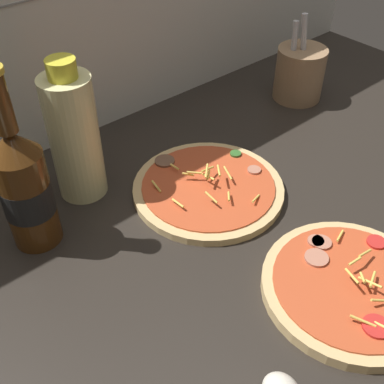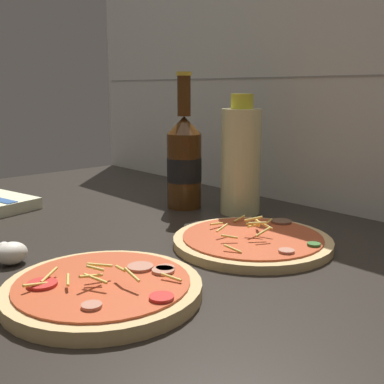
# 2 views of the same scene
# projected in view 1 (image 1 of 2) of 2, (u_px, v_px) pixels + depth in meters

# --- Properties ---
(counter_slab) EXTENTS (1.60, 0.90, 0.03)m
(counter_slab) POSITION_uv_depth(u_px,v_px,m) (241.00, 272.00, 0.71)
(counter_slab) COLOR #28231E
(counter_slab) RESTS_ON ground
(pizza_near) EXTENTS (0.24, 0.24, 0.04)m
(pizza_near) POSITION_uv_depth(u_px,v_px,m) (350.00, 287.00, 0.66)
(pizza_near) COLOR tan
(pizza_near) RESTS_ON counter_slab
(pizza_far) EXTENTS (0.26, 0.26, 0.05)m
(pizza_far) POSITION_uv_depth(u_px,v_px,m) (208.00, 188.00, 0.82)
(pizza_far) COLOR tan
(pizza_far) RESTS_ON counter_slab
(beer_bottle) EXTENTS (0.07, 0.07, 0.28)m
(beer_bottle) POSITION_uv_depth(u_px,v_px,m) (25.00, 187.00, 0.68)
(beer_bottle) COLOR #47280F
(beer_bottle) RESTS_ON counter_slab
(oil_bottle) EXTENTS (0.08, 0.08, 0.24)m
(oil_bottle) POSITION_uv_depth(u_px,v_px,m) (74.00, 136.00, 0.76)
(oil_bottle) COLOR beige
(oil_bottle) RESTS_ON counter_slab
(utensil_crock) EXTENTS (0.10, 0.10, 0.19)m
(utensil_crock) POSITION_uv_depth(u_px,v_px,m) (299.00, 73.00, 1.04)
(utensil_crock) COLOR #9E7A56
(utensil_crock) RESTS_ON counter_slab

